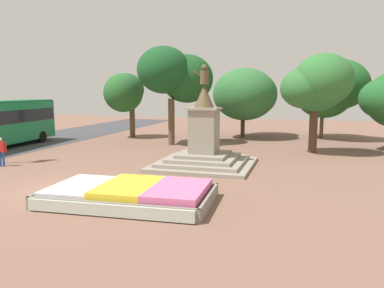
% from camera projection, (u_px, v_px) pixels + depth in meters
% --- Properties ---
extents(ground_plane, '(82.83, 82.83, 0.00)m').
position_uv_depth(ground_plane, '(62.00, 189.00, 15.58)').
color(ground_plane, brown).
extents(flower_planter, '(6.30, 3.81, 0.70)m').
position_uv_depth(flower_planter, '(131.00, 194.00, 13.68)').
color(flower_planter, '#38281C').
rests_on(flower_planter, ground_plane).
extents(statue_monument, '(5.24, 5.24, 5.44)m').
position_uv_depth(statue_monument, '(204.00, 147.00, 20.28)').
color(statue_monument, gray).
rests_on(statue_monument, ground_plane).
extents(pedestrian_near_planter, '(0.53, 0.35, 1.57)m').
position_uv_depth(pedestrian_near_planter, '(1.00, 150.00, 20.18)').
color(pedestrian_near_planter, '#264CA5').
rests_on(pedestrian_near_planter, ground_plane).
extents(park_tree_far_left, '(3.46, 3.40, 5.57)m').
position_uv_depth(park_tree_far_left, '(124.00, 92.00, 32.09)').
color(park_tree_far_left, brown).
rests_on(park_tree_far_left, ground_plane).
extents(park_tree_behind_statue, '(5.86, 5.97, 6.61)m').
position_uv_depth(park_tree_behind_statue, '(330.00, 89.00, 31.06)').
color(park_tree_behind_statue, brown).
rests_on(park_tree_behind_statue, ground_plane).
extents(park_tree_far_right, '(5.39, 6.82, 5.96)m').
position_uv_depth(park_tree_far_right, '(246.00, 94.00, 32.32)').
color(park_tree_far_right, '#4C3823').
rests_on(park_tree_far_right, ground_plane).
extents(park_tree_mid_canopy, '(4.49, 3.74, 6.40)m').
position_uv_depth(park_tree_mid_canopy, '(316.00, 86.00, 23.65)').
color(park_tree_mid_canopy, '#4C3823').
rests_on(park_tree_mid_canopy, ground_plane).
extents(park_tree_distant, '(5.52, 5.18, 7.31)m').
position_uv_depth(park_tree_distant, '(173.00, 73.00, 28.03)').
color(park_tree_distant, brown).
rests_on(park_tree_distant, ground_plane).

